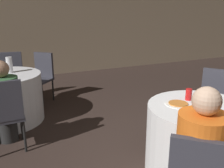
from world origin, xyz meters
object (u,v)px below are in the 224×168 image
Objects in this scene: chair_far_south at (6,110)px; chair_near_northeast at (215,98)px; table_near at (198,140)px; table_far at (4,98)px; pizza_plate_near at (178,104)px; bottle_far at (9,65)px; chair_far_northeast at (42,73)px; person_green_jacket at (5,104)px; soda_can_red at (189,94)px; person_orange_shirt at (199,163)px; soda_can_blue at (208,104)px; chair_far_north at (12,73)px.

chair_near_northeast is at bearing -15.48° from chair_far_south.
chair_far_south reaches higher than table_near.
pizza_plate_near reaches higher than table_far.
table_near is at bearing -55.07° from bottle_far.
chair_far_northeast is (-1.06, 2.93, 0.17)m from table_near.
person_green_jacket reaches higher than soda_can_red.
table_far is 3.05m from person_orange_shirt.
chair_near_northeast is 0.77× the size of person_orange_shirt.
chair_far_northeast is 0.89m from bottle_far.
bottle_far reaches higher than pizza_plate_near.
soda_can_blue is 1.00× the size of soda_can_red.
soda_can_blue is (-0.03, -0.09, 0.43)m from table_near.
chair_far_north is 0.57m from chair_far_northeast.
table_far is at bearing 131.07° from soda_can_red.
chair_far_north is (0.20, 1.95, 0.00)m from chair_far_south.
chair_far_north is at bearing 16.78° from chair_far_northeast.
soda_can_blue is (0.53, 0.47, 0.20)m from person_orange_shirt.
chair_near_northeast is 0.88m from soda_can_red.
soda_can_blue is 2.88m from bottle_far.
chair_far_south is 1.82m from chair_far_northeast.
chair_far_northeast is at bearing 142.76° from person_orange_shirt.
chair_far_north is 0.77× the size of person_orange_shirt.
table_far is 3.04m from chair_near_northeast.
pizza_plate_near is 2.12× the size of soda_can_blue.
person_orange_shirt is (0.50, -3.49, 0.06)m from chair_far_northeast.
table_near is 1.17× the size of chair_far_north.
soda_can_blue reaches higher than table_far.
chair_far_south is at bearing 112.56° from chair_far_northeast.
table_near is 0.93× the size of table_far.
soda_can_blue is at bearing 86.52° from person_orange_shirt.
person_orange_shirt is at bearing 94.61° from chair_near_northeast.
chair_far_south is at bearing 39.28° from chair_near_northeast.
person_orange_shirt reaches higher than soda_can_blue.
bottle_far is at bearing 82.67° from chair_far_south.
chair_near_northeast is at bearing -33.69° from table_far.
chair_far_north is at bearing 6.02° from chair_near_northeast.
chair_far_northeast is 0.77× the size of person_orange_shirt.
person_green_jacket is 2.14m from soda_can_red.
person_green_jacket is at bearing 145.76° from soda_can_red.
soda_can_blue is at bearing -56.47° from bottle_far.
table_far is 4.78× the size of bottle_far.
pizza_plate_near is at bearing 122.87° from soda_can_blue.
bottle_far reaches higher than table_near.
bottle_far is at bearing 123.53° from soda_can_blue.
chair_near_northeast is at bearing 172.57° from chair_far_northeast.
pizza_plate_near is (0.88, -2.78, 0.21)m from chair_far_northeast.
bottle_far is at bearing 31.29° from table_far.
soda_can_red is (-0.76, -0.34, 0.26)m from chair_near_northeast.
chair_near_northeast is 3.52× the size of pizza_plate_near.
person_orange_shirt is 3.08m from bottle_far.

